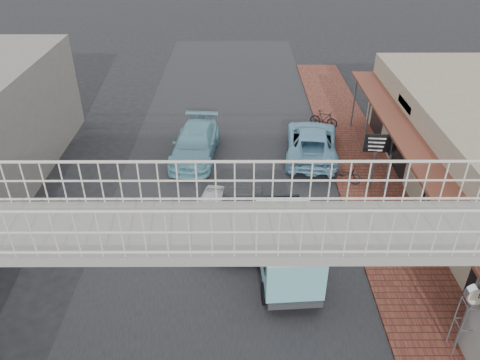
{
  "coord_description": "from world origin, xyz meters",
  "views": [
    {
      "loc": [
        0.53,
        -12.12,
        11.49
      ],
      "look_at": [
        0.58,
        3.49,
        1.8
      ],
      "focal_mm": 35.0,
      "sensor_mm": 36.0,
      "label": 1
    }
  ],
  "objects_px": {
    "dark_sedan": "(241,216)",
    "white_hatchback": "(212,218)",
    "angkot_far": "(195,144)",
    "street_clock": "(475,298)",
    "angkot_curb": "(312,142)",
    "motorcycle_near": "(344,174)",
    "arrow_sign": "(394,145)",
    "angkot_van": "(287,242)",
    "motorcycle_far": "(324,119)"
  },
  "relations": [
    {
      "from": "angkot_van",
      "to": "angkot_curb",
      "type": "bearing_deg",
      "value": 72.81
    },
    {
      "from": "dark_sedan",
      "to": "angkot_van",
      "type": "distance_m",
      "value": 2.85
    },
    {
      "from": "angkot_van",
      "to": "street_clock",
      "type": "distance_m",
      "value": 5.87
    },
    {
      "from": "motorcycle_far",
      "to": "arrow_sign",
      "type": "bearing_deg",
      "value": -138.25
    },
    {
      "from": "white_hatchback",
      "to": "motorcycle_far",
      "type": "relative_size",
      "value": 2.45
    },
    {
      "from": "motorcycle_near",
      "to": "arrow_sign",
      "type": "distance_m",
      "value": 2.66
    },
    {
      "from": "motorcycle_near",
      "to": "street_clock",
      "type": "xyz_separation_m",
      "value": [
        1.59,
        -9.19,
        1.64
      ]
    },
    {
      "from": "white_hatchback",
      "to": "dark_sedan",
      "type": "distance_m",
      "value": 1.13
    },
    {
      "from": "dark_sedan",
      "to": "angkot_van",
      "type": "height_order",
      "value": "angkot_van"
    },
    {
      "from": "white_hatchback",
      "to": "angkot_van",
      "type": "bearing_deg",
      "value": -33.46
    },
    {
      "from": "white_hatchback",
      "to": "angkot_curb",
      "type": "bearing_deg",
      "value": 60.56
    },
    {
      "from": "motorcycle_near",
      "to": "arrow_sign",
      "type": "relative_size",
      "value": 0.58
    },
    {
      "from": "motorcycle_near",
      "to": "motorcycle_far",
      "type": "relative_size",
      "value": 1.03
    },
    {
      "from": "motorcycle_near",
      "to": "angkot_far",
      "type": "bearing_deg",
      "value": 92.82
    },
    {
      "from": "angkot_van",
      "to": "dark_sedan",
      "type": "bearing_deg",
      "value": 119.48
    },
    {
      "from": "angkot_far",
      "to": "dark_sedan",
      "type": "bearing_deg",
      "value": -64.72
    },
    {
      "from": "motorcycle_near",
      "to": "street_clock",
      "type": "height_order",
      "value": "street_clock"
    },
    {
      "from": "angkot_curb",
      "to": "angkot_van",
      "type": "height_order",
      "value": "angkot_van"
    },
    {
      "from": "dark_sedan",
      "to": "angkot_far",
      "type": "distance_m",
      "value": 6.52
    },
    {
      "from": "angkot_curb",
      "to": "angkot_van",
      "type": "xyz_separation_m",
      "value": [
        -2.04,
        -8.56,
        0.58
      ]
    },
    {
      "from": "white_hatchback",
      "to": "angkot_van",
      "type": "distance_m",
      "value": 3.58
    },
    {
      "from": "white_hatchback",
      "to": "motorcycle_near",
      "type": "xyz_separation_m",
      "value": [
        5.8,
        3.52,
        -0.13
      ]
    },
    {
      "from": "white_hatchback",
      "to": "arrow_sign",
      "type": "distance_m",
      "value": 8.27
    },
    {
      "from": "white_hatchback",
      "to": "dark_sedan",
      "type": "relative_size",
      "value": 0.89
    },
    {
      "from": "arrow_sign",
      "to": "angkot_curb",
      "type": "bearing_deg",
      "value": 135.08
    },
    {
      "from": "dark_sedan",
      "to": "angkot_far",
      "type": "relative_size",
      "value": 0.87
    },
    {
      "from": "dark_sedan",
      "to": "white_hatchback",
      "type": "bearing_deg",
      "value": -174.84
    },
    {
      "from": "angkot_curb",
      "to": "street_clock",
      "type": "bearing_deg",
      "value": 109.92
    },
    {
      "from": "dark_sedan",
      "to": "angkot_curb",
      "type": "xyz_separation_m",
      "value": [
        3.57,
        6.23,
        0.02
      ]
    },
    {
      "from": "angkot_van",
      "to": "motorcycle_near",
      "type": "distance_m",
      "value": 6.67
    },
    {
      "from": "angkot_curb",
      "to": "motorcycle_far",
      "type": "height_order",
      "value": "angkot_curb"
    },
    {
      "from": "dark_sedan",
      "to": "motorcycle_near",
      "type": "xyz_separation_m",
      "value": [
        4.67,
        3.49,
        -0.19
      ]
    },
    {
      "from": "dark_sedan",
      "to": "angkot_far",
      "type": "xyz_separation_m",
      "value": [
        -2.27,
        6.11,
        0.01
      ]
    },
    {
      "from": "street_clock",
      "to": "motorcycle_near",
      "type": "bearing_deg",
      "value": 100.15
    },
    {
      "from": "white_hatchback",
      "to": "angkot_far",
      "type": "bearing_deg",
      "value": 108.03
    },
    {
      "from": "white_hatchback",
      "to": "street_clock",
      "type": "distance_m",
      "value": 9.44
    },
    {
      "from": "angkot_curb",
      "to": "street_clock",
      "type": "height_order",
      "value": "street_clock"
    },
    {
      "from": "angkot_curb",
      "to": "arrow_sign",
      "type": "xyz_separation_m",
      "value": [
        2.88,
        -3.43,
        1.64
      ]
    },
    {
      "from": "motorcycle_near",
      "to": "motorcycle_far",
      "type": "xyz_separation_m",
      "value": [
        0.02,
        5.88,
        0.05
      ]
    },
    {
      "from": "dark_sedan",
      "to": "motorcycle_near",
      "type": "distance_m",
      "value": 5.84
    },
    {
      "from": "white_hatchback",
      "to": "street_clock",
      "type": "bearing_deg",
      "value": -30.01
    },
    {
      "from": "dark_sedan",
      "to": "motorcycle_far",
      "type": "bearing_deg",
      "value": 67.45
    },
    {
      "from": "angkot_curb",
      "to": "angkot_van",
      "type": "relative_size",
      "value": 1.23
    },
    {
      "from": "angkot_curb",
      "to": "angkot_far",
      "type": "bearing_deg",
      "value": 8.35
    },
    {
      "from": "motorcycle_near",
      "to": "white_hatchback",
      "type": "bearing_deg",
      "value": 144.71
    },
    {
      "from": "white_hatchback",
      "to": "dark_sedan",
      "type": "xyz_separation_m",
      "value": [
        1.13,
        0.02,
        0.06
      ]
    },
    {
      "from": "angkot_far",
      "to": "street_clock",
      "type": "height_order",
      "value": "street_clock"
    },
    {
      "from": "angkot_curb",
      "to": "arrow_sign",
      "type": "height_order",
      "value": "arrow_sign"
    },
    {
      "from": "white_hatchback",
      "to": "arrow_sign",
      "type": "xyz_separation_m",
      "value": [
        7.58,
        2.82,
        1.72
      ]
    },
    {
      "from": "white_hatchback",
      "to": "arrow_sign",
      "type": "relative_size",
      "value": 1.38
    }
  ]
}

